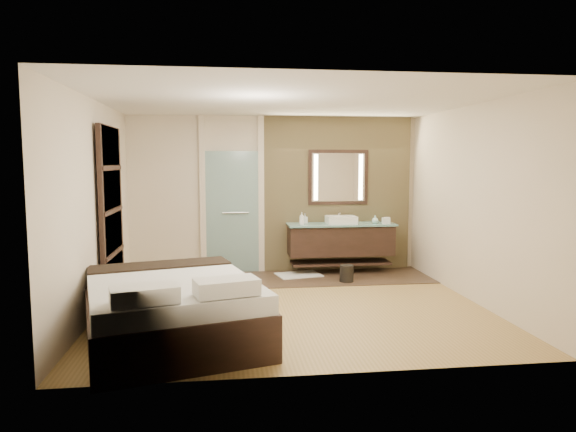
{
  "coord_description": "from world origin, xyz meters",
  "views": [
    {
      "loc": [
        -0.9,
        -6.65,
        1.92
      ],
      "look_at": [
        0.02,
        0.6,
        1.15
      ],
      "focal_mm": 32.0,
      "sensor_mm": 36.0,
      "label": 1
    }
  ],
  "objects": [
    {
      "name": "waste_bin",
      "position": [
        1.04,
        1.22,
        0.14
      ],
      "size": [
        0.24,
        0.24,
        0.28
      ],
      "primitive_type": "cylinder",
      "rotation": [
        0.0,
        0.0,
        0.07
      ],
      "color": "black",
      "rests_on": "floor"
    },
    {
      "name": "floor",
      "position": [
        0.0,
        0.0,
        0.0
      ],
      "size": [
        5.0,
        5.0,
        0.0
      ],
      "primitive_type": "plane",
      "color": "olive",
      "rests_on": "ground"
    },
    {
      "name": "bed",
      "position": [
        -1.46,
        -1.16,
        0.34
      ],
      "size": [
        2.21,
        2.51,
        0.82
      ],
      "rotation": [
        0.0,
        0.0,
        0.26
      ],
      "color": "black",
      "rests_on": "floor"
    },
    {
      "name": "tile_strip",
      "position": [
        0.6,
        1.6,
        0.01
      ],
      "size": [
        3.8,
        1.3,
        0.01
      ],
      "primitive_type": "cube",
      "color": "#34281C",
      "rests_on": "floor"
    },
    {
      "name": "shoji_partition",
      "position": [
        -2.43,
        0.6,
        1.21
      ],
      "size": [
        0.06,
        1.2,
        2.4
      ],
      "color": "black",
      "rests_on": "floor"
    },
    {
      "name": "soap_bottle_a",
      "position": [
        0.4,
        1.83,
        0.97
      ],
      "size": [
        0.08,
        0.09,
        0.21
      ],
      "primitive_type": "imported",
      "rotation": [
        0.0,
        0.0,
        -0.03
      ],
      "color": "white",
      "rests_on": "vanity"
    },
    {
      "name": "frosted_door",
      "position": [
        -0.75,
        2.2,
        1.14
      ],
      "size": [
        1.1,
        0.12,
        2.7
      ],
      "color": "#B6E7E4",
      "rests_on": "floor"
    },
    {
      "name": "vanity",
      "position": [
        1.1,
        1.92,
        0.58
      ],
      "size": [
        1.85,
        0.55,
        0.88
      ],
      "color": "black",
      "rests_on": "stone_wall"
    },
    {
      "name": "soap_bottle_c",
      "position": [
        1.68,
        1.84,
        0.94
      ],
      "size": [
        0.15,
        0.15,
        0.14
      ],
      "primitive_type": "imported",
      "rotation": [
        0.0,
        0.0,
        -0.42
      ],
      "color": "silver",
      "rests_on": "vanity"
    },
    {
      "name": "cup",
      "position": [
        1.92,
        1.92,
        0.91
      ],
      "size": [
        0.14,
        0.14,
        0.1
      ],
      "primitive_type": "imported",
      "rotation": [
        0.0,
        0.0,
        0.12
      ],
      "color": "white",
      "rests_on": "vanity"
    },
    {
      "name": "tissue_box",
      "position": [
        1.86,
        1.79,
        0.92
      ],
      "size": [
        0.13,
        0.13,
        0.1
      ],
      "primitive_type": "cube",
      "rotation": [
        0.0,
        0.0,
        -0.06
      ],
      "color": "silver",
      "rests_on": "vanity"
    },
    {
      "name": "soap_bottle_b",
      "position": [
        0.49,
        2.02,
        0.95
      ],
      "size": [
        0.09,
        0.09,
        0.17
      ],
      "primitive_type": "imported",
      "rotation": [
        0.0,
        0.0,
        0.22
      ],
      "color": "#B2B2B2",
      "rests_on": "vanity"
    },
    {
      "name": "mirror_unit",
      "position": [
        1.1,
        2.16,
        1.65
      ],
      "size": [
        1.06,
        0.04,
        0.96
      ],
      "color": "black",
      "rests_on": "stone_wall"
    },
    {
      "name": "bath_mat",
      "position": [
        0.35,
        1.77,
        0.02
      ],
      "size": [
        0.81,
        0.64,
        0.02
      ],
      "primitive_type": "cube",
      "rotation": [
        0.0,
        0.0,
        0.22
      ],
      "color": "white",
      "rests_on": "floor"
    },
    {
      "name": "stone_wall",
      "position": [
        1.1,
        2.21,
        1.35
      ],
      "size": [
        2.6,
        0.08,
        2.7
      ],
      "primitive_type": "cube",
      "color": "tan",
      "rests_on": "floor"
    }
  ]
}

